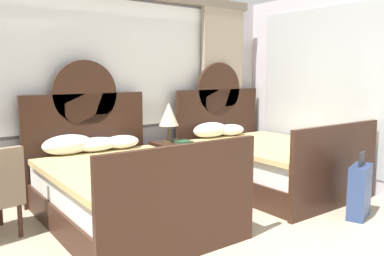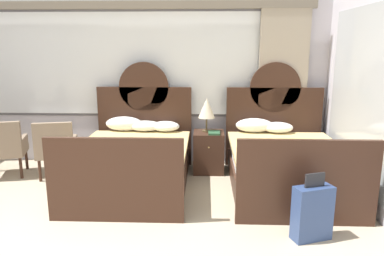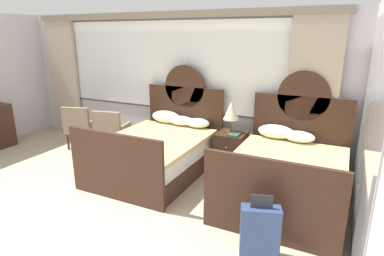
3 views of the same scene
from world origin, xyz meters
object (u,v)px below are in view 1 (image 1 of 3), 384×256
object	(u,v)px
bed_near_window	(123,187)
table_lamp_on_nightstand	(169,115)
bed_near_mirror	(265,161)
suitcase_on_floor	(360,191)
nightstand_between_beds	(173,166)
book_on_nightstand	(182,142)

from	to	relation	value
bed_near_window	table_lamp_on_nightstand	bearing A→B (deg)	34.09
bed_near_mirror	table_lamp_on_nightstand	xyz separation A→B (m)	(-1.10, 0.71, 0.65)
bed_near_mirror	suitcase_on_floor	distance (m)	1.42
nightstand_between_beds	table_lamp_on_nightstand	world-z (taller)	table_lamp_on_nightstand
bed_near_window	nightstand_between_beds	xyz separation A→B (m)	(1.07, 0.66, -0.05)
suitcase_on_floor	bed_near_mirror	bearing A→B (deg)	89.68
nightstand_between_beds	book_on_nightstand	xyz separation A→B (m)	(0.08, -0.10, 0.34)
bed_near_mirror	nightstand_between_beds	world-z (taller)	bed_near_mirror
suitcase_on_floor	nightstand_between_beds	bearing A→B (deg)	116.89
bed_near_window	book_on_nightstand	distance (m)	1.32
bed_near_window	bed_near_mirror	bearing A→B (deg)	-0.29
table_lamp_on_nightstand	book_on_nightstand	bearing A→B (deg)	-50.11
table_lamp_on_nightstand	suitcase_on_floor	size ratio (longest dim) A/B	0.74
bed_near_mirror	suitcase_on_floor	world-z (taller)	bed_near_mirror
bed_near_mirror	nightstand_between_beds	bearing A→B (deg)	147.96
bed_near_mirror	suitcase_on_floor	size ratio (longest dim) A/B	2.99
table_lamp_on_nightstand	bed_near_mirror	bearing A→B (deg)	-32.84
bed_near_window	nightstand_between_beds	bearing A→B (deg)	31.47
nightstand_between_beds	table_lamp_on_nightstand	distance (m)	0.70
book_on_nightstand	suitcase_on_floor	xyz separation A→B (m)	(0.98, -1.99, -0.37)
bed_near_mirror	suitcase_on_floor	bearing A→B (deg)	-90.32
bed_near_mirror	book_on_nightstand	distance (m)	1.18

